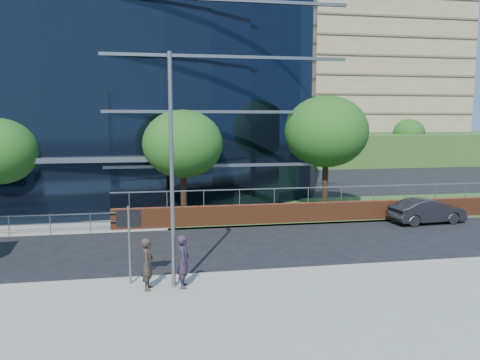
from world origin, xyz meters
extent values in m
plane|color=black|center=(0.00, 0.00, 0.00)|extent=(200.00, 200.00, 0.00)
cube|color=gray|center=(0.00, -1.00, 0.08)|extent=(80.00, 0.25, 0.16)
cube|color=gold|center=(0.00, -0.80, 0.01)|extent=(80.00, 0.08, 0.01)
cube|color=gold|center=(0.00, -0.65, 0.01)|extent=(80.00, 0.08, 0.01)
cube|color=#2D511E|center=(24.00, 11.00, 0.06)|extent=(36.00, 8.00, 0.12)
cube|color=black|center=(-4.00, 24.00, 8.00)|extent=(38.00, 16.00, 16.00)
cube|color=#612D19|center=(20.00, 7.30, 0.60)|extent=(34.00, 0.40, 1.20)
cube|color=slate|center=(20.00, 7.30, 2.08)|extent=(34.00, 0.06, 0.06)
cube|color=#2D511E|center=(32.00, 56.00, 2.00)|extent=(60.00, 42.00, 4.00)
cube|color=#897D5B|center=(32.00, 58.00, 17.00)|extent=(50.00, 12.00, 26.00)
cylinder|color=slate|center=(4.50, -1.60, 1.55)|extent=(0.08, 0.08, 2.80)
cube|color=black|center=(4.50, -1.58, 2.50)|extent=(0.85, 0.06, 0.60)
cylinder|color=black|center=(-3.00, 9.50, 1.43)|extent=(0.36, 0.36, 2.86)
cylinder|color=black|center=(7.00, 9.00, 1.54)|extent=(0.36, 0.36, 3.08)
ellipsoid|color=#175017|center=(7.00, 9.00, 4.55)|extent=(4.62, 4.62, 3.93)
cylinder|color=black|center=(16.00, 10.00, 1.76)|extent=(0.36, 0.36, 3.52)
ellipsoid|color=#175017|center=(16.00, 10.00, 5.20)|extent=(5.28, 5.28, 4.49)
cylinder|color=black|center=(24.00, 40.00, 1.54)|extent=(0.36, 0.36, 3.08)
ellipsoid|color=#175017|center=(24.00, 40.00, 4.55)|extent=(4.62, 4.62, 3.93)
cylinder|color=black|center=(40.00, 42.00, 1.43)|extent=(0.36, 0.36, 2.86)
ellipsoid|color=#175017|center=(40.00, 42.00, 4.23)|extent=(4.29, 4.29, 3.65)
cylinder|color=slate|center=(6.00, -2.20, 4.15)|extent=(0.14, 0.14, 8.00)
cube|color=slate|center=(6.00, -1.85, 8.05)|extent=(0.15, 0.70, 0.12)
imported|color=black|center=(20.77, 6.13, 0.72)|extent=(4.47, 1.91, 1.43)
imported|color=#2A2030|center=(6.35, -2.27, 1.07)|extent=(0.54, 0.73, 1.85)
imported|color=#2F2821|center=(5.14, -2.28, 1.05)|extent=(0.53, 0.72, 1.80)
camera|label=1|loc=(5.53, -18.01, 5.92)|focal=35.00mm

